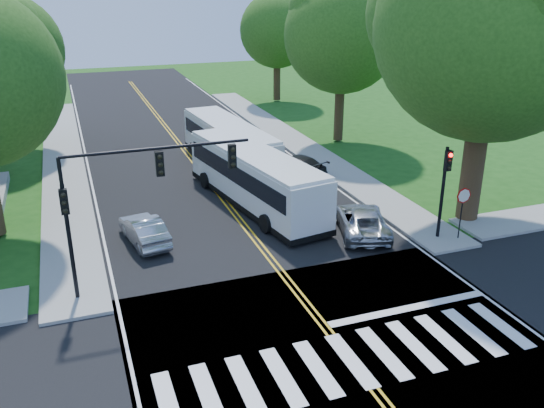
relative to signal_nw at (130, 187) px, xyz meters
name	(u,v)px	position (x,y,z in m)	size (l,w,h in m)	color
ground	(344,352)	(5.86, -6.43, -4.38)	(140.00, 140.00, 0.00)	#1A4C13
road	(211,183)	(5.86, 11.57, -4.37)	(14.00, 96.00, 0.01)	black
cross_road	(344,352)	(5.86, -6.43, -4.37)	(60.00, 12.00, 0.01)	black
center_line	(196,164)	(5.86, 15.57, -4.36)	(0.36, 70.00, 0.01)	gold
edge_line_w	(90,175)	(-0.94, 15.57, -4.36)	(0.12, 70.00, 0.01)	silver
edge_line_e	(290,154)	(12.66, 15.57, -4.36)	(0.12, 70.00, 0.01)	silver
crosswalk	(351,360)	(5.86, -6.93, -4.36)	(12.60, 3.00, 0.01)	silver
stop_bar	(408,308)	(9.36, -4.83, -4.36)	(6.60, 0.40, 0.01)	silver
sidewalk_nw	(64,163)	(-2.44, 18.57, -4.30)	(2.60, 40.00, 0.15)	gray
sidewalk_ne	(294,141)	(14.16, 18.57, -4.30)	(2.60, 40.00, 0.15)	gray
tree_ne_big	(492,25)	(16.86, 1.57, 5.24)	(10.80, 10.80, 14.91)	#342015
tree_west_far	(7,50)	(-5.14, 23.57, 2.62)	(7.60, 7.60, 10.67)	#342015
tree_east_mid	(342,34)	(17.36, 17.57, 3.48)	(8.40, 8.40, 11.93)	#342015
tree_east_far	(277,31)	(18.36, 33.57, 2.48)	(7.20, 7.20, 10.34)	#342015
signal_nw	(130,187)	(0.00, 0.00, 0.00)	(7.15, 0.46, 5.66)	black
signal_ne	(445,181)	(14.06, 0.01, -1.41)	(0.30, 0.46, 4.40)	black
stop_sign	(463,201)	(14.86, -0.45, -2.35)	(0.76, 0.08, 2.53)	black
bus_lead	(254,177)	(7.27, 7.28, -2.76)	(4.48, 12.00, 3.04)	silver
bus_follow	(229,144)	(7.81, 14.16, -2.81)	(3.54, 11.61, 2.96)	silver
hatchback	(144,230)	(0.87, 4.38, -3.71)	(1.39, 3.97, 1.31)	#A4A7AB
suv	(362,221)	(10.97, 1.88, -3.70)	(2.20, 4.78, 1.33)	#AAADB1
dark_sedan	(296,165)	(11.33, 11.26, -3.73)	(1.79, 4.41, 1.28)	black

